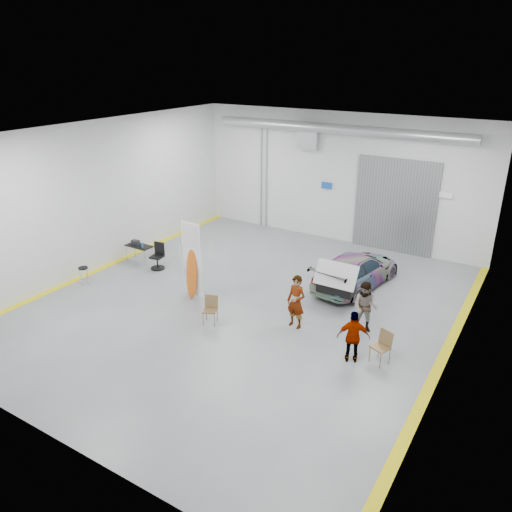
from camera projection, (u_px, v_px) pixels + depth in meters
The scene contains 13 objects.
ground at pixel (245, 304), 17.91m from camera, with size 16.00×16.00×0.00m, color slate.
room_shell at pixel (283, 181), 18.01m from camera, with size 14.02×16.18×6.01m.
sedan_car at pixel (356, 270), 19.12m from camera, with size 1.82×4.48×1.30m, color silver.
person_a at pixel (296, 302), 16.12m from camera, with size 0.66×0.43×1.81m, color #916E4F.
person_b at pixel (365, 307), 15.91m from camera, with size 0.83×0.64×1.69m, color #436A7C.
person_c at pixel (353, 337), 14.31m from camera, with size 0.94×0.39×1.62m, color brown.
surfboard_display at pixel (192, 267), 17.90m from camera, with size 0.88×0.28×3.09m.
folding_chair_near at pixel (210, 315), 16.54m from camera, with size 0.58×0.61×0.94m.
folding_chair_far at pixel (380, 353), 14.44m from camera, with size 0.60×0.64×0.98m.
shop_stool at pixel (84, 276), 19.25m from camera, with size 0.38×0.38×0.75m.
work_table at pixel (138, 245), 21.34m from camera, with size 1.18×0.60×0.96m.
office_chair at pixel (158, 258), 20.73m from camera, with size 0.58×0.59×1.10m.
trunk_lid at pixel (337, 272), 17.29m from camera, with size 1.51×0.92×0.04m, color silver.
Camera 1 is at (8.69, -13.37, 8.35)m, focal length 35.00 mm.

